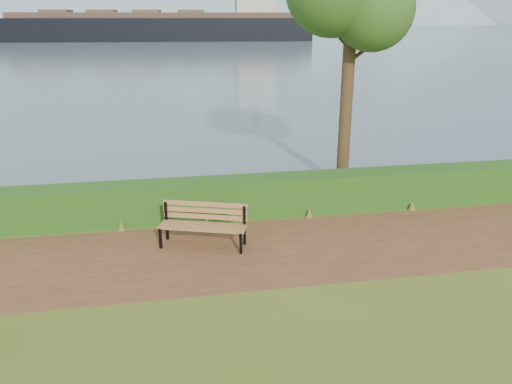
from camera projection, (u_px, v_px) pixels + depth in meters
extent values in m
plane|color=#4D5F1B|center=(265.00, 257.00, 10.96)|extent=(140.00, 140.00, 0.00)
cube|color=brown|center=(262.00, 251.00, 11.24)|extent=(40.00, 3.40, 0.01)
cube|color=#1D4C15|center=(246.00, 196.00, 13.21)|extent=(32.00, 0.85, 1.00)
cube|color=#4A6377|center=(165.00, 28.00, 252.46)|extent=(700.00, 510.00, 0.00)
cone|color=#859DB1|center=(149.00, 2.00, 402.91)|extent=(120.00, 120.00, 35.00)
cube|color=black|center=(160.00, 238.00, 11.29)|extent=(0.07, 0.08, 0.50)
cube|color=black|center=(167.00, 221.00, 11.67)|extent=(0.07, 0.08, 0.95)
cube|color=black|center=(163.00, 226.00, 11.44)|extent=(0.24, 0.56, 0.06)
cube|color=black|center=(241.00, 244.00, 11.03)|extent=(0.07, 0.08, 0.50)
cube|color=black|center=(245.00, 226.00, 11.40)|extent=(0.07, 0.08, 0.95)
cube|color=black|center=(243.00, 230.00, 11.18)|extent=(0.24, 0.56, 0.06)
cube|color=#A77040|center=(200.00, 230.00, 11.11)|extent=(1.91, 0.74, 0.04)
cube|color=#A77040|center=(202.00, 228.00, 11.24)|extent=(1.91, 0.74, 0.04)
cube|color=#A77040|center=(203.00, 225.00, 11.37)|extent=(1.91, 0.74, 0.04)
cube|color=#A77040|center=(205.00, 223.00, 11.50)|extent=(1.91, 0.74, 0.04)
cube|color=#A77040|center=(205.00, 217.00, 11.52)|extent=(1.89, 0.69, 0.11)
cube|color=#A77040|center=(205.00, 210.00, 11.46)|extent=(1.89, 0.69, 0.11)
cube|color=#A77040|center=(205.00, 204.00, 11.41)|extent=(1.89, 0.69, 0.11)
cylinder|color=#382217|center=(348.00, 78.00, 14.54)|extent=(0.37, 0.37, 6.65)
sphere|color=#244D19|center=(373.00, 10.00, 13.46)|extent=(2.22, 2.22, 2.22)
cylinder|color=#382217|center=(363.00, 51.00, 14.36)|extent=(0.97, 0.11, 0.73)
cylinder|color=#382217|center=(337.00, 34.00, 14.17)|extent=(0.75, 0.35, 0.66)
cube|color=black|center=(159.00, 34.00, 113.13)|extent=(69.33, 15.77, 6.87)
cube|color=#4E382F|center=(158.00, 15.00, 111.80)|extent=(63.77, 14.29, 1.18)
cube|color=brown|center=(56.00, 12.00, 109.34)|extent=(6.35, 6.89, 0.79)
cube|color=brown|center=(102.00, 12.00, 110.32)|extent=(6.35, 6.89, 0.79)
cube|color=brown|center=(147.00, 12.00, 111.30)|extent=(6.35, 6.89, 0.79)
cube|color=brown|center=(191.00, 12.00, 112.29)|extent=(6.35, 6.89, 0.79)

